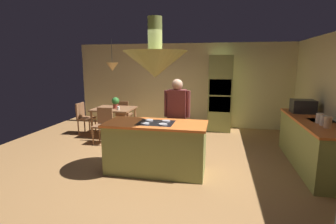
{
  "coord_description": "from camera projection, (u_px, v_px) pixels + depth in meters",
  "views": [
    {
      "loc": [
        1.1,
        -4.52,
        1.96
      ],
      "look_at": [
        0.1,
        0.4,
        1.0
      ],
      "focal_mm": 27.52,
      "sensor_mm": 36.0,
      "label": 1
    }
  ],
  "objects": [
    {
      "name": "ground",
      "position": [
        159.0,
        167.0,
        4.94
      ],
      "size": [
        8.16,
        8.16,
        0.0
      ],
      "primitive_type": "plane",
      "color": "#9E7042"
    },
    {
      "name": "wall_back",
      "position": [
        184.0,
        85.0,
        8.02
      ],
      "size": [
        6.8,
        0.1,
        2.55
      ],
      "primitive_type": "cube",
      "color": "beige",
      "rests_on": "ground"
    },
    {
      "name": "kitchen_island",
      "position": [
        156.0,
        147.0,
        4.66
      ],
      "size": [
        1.81,
        0.82,
        0.93
      ],
      "color": "#8C934C",
      "rests_on": "ground"
    },
    {
      "name": "counter_run_right",
      "position": [
        312.0,
        143.0,
        4.87
      ],
      "size": [
        0.73,
        2.48,
        0.91
      ],
      "color": "#8C934C",
      "rests_on": "ground"
    },
    {
      "name": "oven_tower",
      "position": [
        220.0,
        94.0,
        7.45
      ],
      "size": [
        0.66,
        0.62,
        2.17
      ],
      "color": "#8C934C",
      "rests_on": "ground"
    },
    {
      "name": "dining_table",
      "position": [
        114.0,
        112.0,
        6.98
      ],
      "size": [
        1.06,
        0.9,
        0.76
      ],
      "color": "#8C5D3C",
      "rests_on": "ground"
    },
    {
      "name": "person_at_island",
      "position": [
        177.0,
        114.0,
        5.17
      ],
      "size": [
        0.53,
        0.22,
        1.65
      ],
      "color": "tan",
      "rests_on": "ground"
    },
    {
      "name": "range_hood",
      "position": [
        155.0,
        63.0,
        4.38
      ],
      "size": [
        1.1,
        1.1,
        1.0
      ],
      "color": "#8C934C"
    },
    {
      "name": "pendant_light_over_table",
      "position": [
        112.0,
        67.0,
        6.75
      ],
      "size": [
        0.32,
        0.32,
        0.82
      ],
      "color": "#E0B266"
    },
    {
      "name": "chair_facing_island",
      "position": [
        103.0,
        123.0,
        6.36
      ],
      "size": [
        0.4,
        0.4,
        0.87
      ],
      "color": "#8C5D3C",
      "rests_on": "ground"
    },
    {
      "name": "chair_by_back_wall",
      "position": [
        123.0,
        113.0,
        7.65
      ],
      "size": [
        0.4,
        0.4,
        0.87
      ],
      "rotation": [
        0.0,
        0.0,
        3.14
      ],
      "color": "#8C5D3C",
      "rests_on": "ground"
    },
    {
      "name": "chair_at_corner",
      "position": [
        84.0,
        116.0,
        7.18
      ],
      "size": [
        0.4,
        0.4,
        0.87
      ],
      "rotation": [
        0.0,
        0.0,
        1.57
      ],
      "color": "#8C5D3C",
      "rests_on": "ground"
    },
    {
      "name": "potted_plant_on_table",
      "position": [
        116.0,
        102.0,
        6.9
      ],
      "size": [
        0.2,
        0.2,
        0.3
      ],
      "color": "#99382D",
      "rests_on": "dining_table"
    },
    {
      "name": "cup_on_table",
      "position": [
        118.0,
        108.0,
        6.69
      ],
      "size": [
        0.07,
        0.07,
        0.09
      ],
      "primitive_type": "cylinder",
      "color": "white",
      "rests_on": "dining_table"
    },
    {
      "name": "canister_flour",
      "position": [
        328.0,
        123.0,
        4.18
      ],
      "size": [
        0.11,
        0.11,
        0.18
      ],
      "primitive_type": "cylinder",
      "color": "#E0B78C",
      "rests_on": "counter_run_right"
    },
    {
      "name": "canister_sugar",
      "position": [
        324.0,
        121.0,
        4.36
      ],
      "size": [
        0.12,
        0.12,
        0.17
      ],
      "primitive_type": "cylinder",
      "color": "silver",
      "rests_on": "counter_run_right"
    },
    {
      "name": "canister_tea",
      "position": [
        320.0,
        118.0,
        4.53
      ],
      "size": [
        0.13,
        0.13,
        0.18
      ],
      "primitive_type": "cylinder",
      "color": "silver",
      "rests_on": "counter_run_right"
    },
    {
      "name": "microwave_on_counter",
      "position": [
        303.0,
        106.0,
        5.46
      ],
      "size": [
        0.46,
        0.36,
        0.28
      ],
      "primitive_type": "cube",
      "color": "#232326",
      "rests_on": "counter_run_right"
    }
  ]
}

